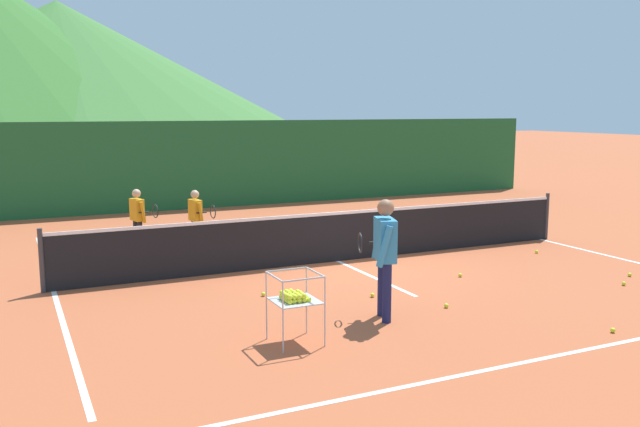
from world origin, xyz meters
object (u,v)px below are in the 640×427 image
object	(u,v)px
tennis_ball_0	(537,252)
tennis_ball_2	(624,284)
instructor	(384,248)
tennis_ball_10	(263,294)
student_1	(196,214)
tennis_ball_9	(372,295)
ball_cart	(294,297)
tennis_ball_4	(460,275)
tennis_ball_1	(446,306)
student_0	(138,214)
tennis_ball_5	(613,330)
tennis_ball_7	(630,275)
tennis_net	(338,236)

from	to	relation	value
tennis_ball_0	tennis_ball_2	xyz separation A→B (m)	(-0.50, -2.58, 0.00)
instructor	tennis_ball_10	distance (m)	2.35
student_1	tennis_ball_9	world-z (taller)	student_1
ball_cart	tennis_ball_4	xyz separation A→B (m)	(3.97, 1.87, -0.56)
tennis_ball_2	tennis_ball_1	bearing A→B (deg)	176.51
instructor	student_1	xyz separation A→B (m)	(-1.16, 5.68, -0.26)
tennis_ball_0	instructor	bearing A→B (deg)	-154.46
instructor	student_0	bearing A→B (deg)	110.13
student_0	tennis_ball_0	size ratio (longest dim) A/B	19.08
student_1	tennis_ball_2	bearing A→B (deg)	-45.51
instructor	student_1	distance (m)	5.80
ball_cart	tennis_ball_1	bearing A→B (deg)	9.29
ball_cart	student_0	bearing A→B (deg)	96.40
student_0	student_1	world-z (taller)	student_0
student_0	ball_cart	xyz separation A→B (m)	(0.73, -6.54, -0.18)
instructor	tennis_ball_5	size ratio (longest dim) A/B	25.05
tennis_ball_2	tennis_ball_7	distance (m)	0.71
tennis_ball_1	tennis_ball_7	world-z (taller)	same
student_1	tennis_ball_4	size ratio (longest dim) A/B	18.71
tennis_ball_2	tennis_ball_5	xyz separation A→B (m)	(-2.13, -1.66, 0.00)
tennis_net	tennis_ball_1	bearing A→B (deg)	-88.86
tennis_ball_2	tennis_ball_10	bearing A→B (deg)	161.00
instructor	tennis_ball_10	xyz separation A→B (m)	(-1.13, 1.81, -0.99)
student_0	tennis_ball_7	world-z (taller)	student_0
student_0	student_1	size ratio (longest dim) A/B	1.02
tennis_ball_4	tennis_ball_5	bearing A→B (deg)	-90.02
tennis_ball_4	tennis_net	bearing A→B (deg)	124.40
student_0	tennis_ball_9	bearing A→B (deg)	-62.58
ball_cart	instructor	bearing A→B (deg)	14.00
tennis_ball_9	tennis_ball_10	xyz separation A→B (m)	(-1.54, 0.78, 0.00)
tennis_ball_0	tennis_ball_10	size ratio (longest dim) A/B	1.00
tennis_ball_1	student_1	bearing A→B (deg)	112.01
tennis_ball_7	tennis_ball_9	xyz separation A→B (m)	(-4.77, 0.79, 0.00)
student_1	tennis_ball_7	bearing A→B (deg)	-40.70
student_1	tennis_ball_2	distance (m)	8.22
tennis_ball_0	tennis_ball_4	xyz separation A→B (m)	(-2.63, -0.94, 0.00)
student_1	tennis_ball_2	xyz separation A→B (m)	(5.73, -5.84, -0.73)
tennis_net	student_0	size ratio (longest dim) A/B	8.25
tennis_net	student_1	distance (m)	3.09
tennis_ball_4	tennis_ball_9	xyz separation A→B (m)	(-2.04, -0.46, 0.00)
tennis_ball_0	tennis_ball_5	distance (m)	4.99
tennis_ball_0	tennis_ball_9	distance (m)	4.87
ball_cart	tennis_ball_1	distance (m)	2.74
student_1	tennis_ball_4	distance (m)	5.58
student_0	ball_cart	distance (m)	6.58
tennis_ball_0	tennis_ball_1	distance (m)	4.61
tennis_ball_5	tennis_net	bearing A→B (deg)	104.64
tennis_ball_0	tennis_ball_10	distance (m)	6.23
tennis_net	instructor	bearing A→B (deg)	-106.56
tennis_ball_4	tennis_ball_7	world-z (taller)	same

